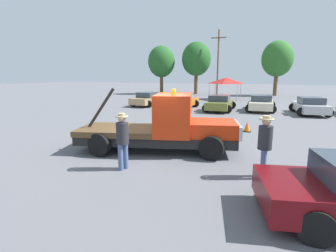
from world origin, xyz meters
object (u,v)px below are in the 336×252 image
at_px(person_at_hood, 123,137).
at_px(parked_car_silver, 310,106).
at_px(traffic_cone, 247,127).
at_px(tree_right, 161,62).
at_px(tree_center, 277,59).
at_px(canopy_tent_red, 226,81).
at_px(person_near_truck, 265,142).
at_px(tree_left, 196,59).
at_px(tow_truck, 166,127).
at_px(parked_car_olive, 220,103).
at_px(utility_pole, 218,61).
at_px(parked_car_tan, 149,99).
at_px(parked_car_orange, 180,101).
at_px(parked_car_cream, 261,103).

bearing_deg(person_at_hood, parked_car_silver, 82.59).
bearing_deg(traffic_cone, tree_right, 123.11).
xyz_separation_m(tree_center, tree_right, (-16.76, -3.01, -0.22)).
height_order(canopy_tent_red, tree_right, tree_right).
bearing_deg(person_at_hood, person_near_truck, 29.18).
bearing_deg(tree_left, parked_car_silver, -50.86).
relative_size(tow_truck, person_at_hood, 3.59).
bearing_deg(parked_car_olive, utility_pole, 10.41).
relative_size(canopy_tent_red, utility_pole, 0.36).
bearing_deg(parked_car_tan, canopy_tent_red, -26.55).
bearing_deg(person_at_hood, parked_car_orange, 119.16).
distance_m(person_near_truck, canopy_tent_red, 25.60).
relative_size(parked_car_orange, parked_car_cream, 0.91).
bearing_deg(tree_right, parked_car_silver, -38.85).
height_order(tow_truck, person_at_hood, tow_truck).
distance_m(parked_car_tan, parked_car_cream, 10.52).
height_order(tow_truck, traffic_cone, tow_truck).
bearing_deg(parked_car_tan, parked_car_orange, -98.52).
bearing_deg(traffic_cone, canopy_tent_red, 103.88).
relative_size(parked_car_tan, parked_car_orange, 1.04).
distance_m(person_at_hood, tree_left, 34.68).
distance_m(parked_car_orange, utility_pole, 17.60).
bearing_deg(tree_right, tow_truck, -65.76).
bearing_deg(person_near_truck, parked_car_cream, -86.45).
relative_size(parked_car_cream, canopy_tent_red, 1.44).
relative_size(person_at_hood, parked_car_olive, 0.41).
bearing_deg(parked_car_tan, parked_car_silver, -87.36).
distance_m(person_near_truck, tree_center, 33.84).
xyz_separation_m(tow_truck, person_at_hood, (-0.47, -2.46, 0.12)).
xyz_separation_m(parked_car_tan, tree_center, (11.39, 18.27, 4.57)).
bearing_deg(tow_truck, parked_car_silver, 48.38).
xyz_separation_m(person_at_hood, parked_car_silver, (6.86, 15.86, -0.44)).
xyz_separation_m(tow_truck, person_near_truck, (3.74, -1.47, 0.14)).
bearing_deg(tree_right, tree_center, 10.20).
bearing_deg(parked_car_olive, tree_center, -14.56).
distance_m(canopy_tent_red, utility_pole, 7.54).
distance_m(canopy_tent_red, tree_center, 10.72).
bearing_deg(parked_car_silver, parked_car_cream, 67.95).
bearing_deg(tree_center, parked_car_cream, -92.80).
bearing_deg(tree_right, tree_left, 21.66).
relative_size(person_at_hood, parked_car_orange, 0.42).
xyz_separation_m(parked_car_tan, parked_car_cream, (10.51, 0.39, 0.00)).
xyz_separation_m(parked_car_silver, utility_pole, (-10.80, 16.67, 4.32)).
bearing_deg(parked_car_silver, parked_car_tan, 79.12).
bearing_deg(canopy_tent_red, parked_car_orange, -101.58).
distance_m(person_near_truck, tree_left, 34.91).
bearing_deg(person_at_hood, tree_center, 99.16).
bearing_deg(parked_car_silver, person_at_hood, 147.54).
xyz_separation_m(tree_right, traffic_cone, (15.71, -24.10, -4.75)).
relative_size(tow_truck, utility_pole, 0.70).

